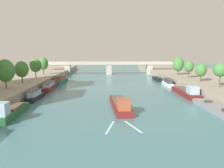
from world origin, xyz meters
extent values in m
cube|color=maroon|center=(0.79, 29.52, 0.49)|extent=(3.98, 16.60, 0.99)
cube|color=maroon|center=(0.33, 38.08, 0.59)|extent=(3.01, 1.37, 0.86)
cube|color=maroon|center=(0.79, 29.52, 1.02)|extent=(4.04, 16.60, 0.06)
cube|color=#9E5133|center=(1.09, 23.93, 2.03)|extent=(2.50, 3.41, 1.97)
cube|color=black|center=(1.00, 25.58, 2.33)|extent=(1.86, 0.13, 0.55)
cube|color=brown|center=(0.70, 31.16, 1.23)|extent=(2.87, 8.67, 0.36)
cylinder|color=#232328|center=(1.52, 24.61, 1.60)|extent=(0.07, 0.07, 1.10)
cube|color=silver|center=(1.97, 17.09, 0.01)|extent=(2.30, 5.79, 0.03)
cube|color=silver|center=(-1.62, 16.90, 0.01)|extent=(1.69, 5.93, 0.03)
cube|color=#235633|center=(-19.29, 23.63, 0.63)|extent=(2.53, 11.98, 1.26)
cube|color=#235633|center=(-19.45, 29.94, 0.75)|extent=(2.14, 1.31, 1.00)
cube|color=#235633|center=(-19.29, 23.63, 1.29)|extent=(2.57, 11.98, 0.06)
cube|color=#9EBCD6|center=(-19.18, 19.58, 2.38)|extent=(1.73, 2.43, 2.13)
cube|color=black|center=(-19.21, 20.78, 2.70)|extent=(1.33, 0.06, 0.60)
cube|color=brown|center=(-19.32, 24.82, 1.50)|extent=(1.89, 6.24, 0.36)
cylinder|color=#232328|center=(-18.86, 20.06, 1.87)|extent=(0.07, 0.07, 1.10)
cube|color=black|center=(-19.55, 38.09, 0.50)|extent=(2.19, 9.25, 1.00)
cube|color=black|center=(-19.38, 43.04, 0.60)|extent=(1.83, 1.27, 0.86)
cube|color=black|center=(-19.55, 38.09, 1.03)|extent=(2.23, 9.25, 0.06)
cube|color=#9EBCD6|center=(-19.56, 37.64, 1.71)|extent=(1.74, 5.93, 1.30)
cube|color=#4C4C51|center=(-19.56, 37.64, 2.40)|extent=(1.86, 6.11, 0.08)
cylinder|color=#232328|center=(-19.36, 35.33, 1.61)|extent=(0.07, 0.07, 1.10)
cube|color=maroon|center=(-19.55, 52.76, 0.64)|extent=(2.77, 13.57, 1.28)
cube|color=maroon|center=(-19.79, 59.86, 0.77)|extent=(2.26, 1.34, 1.01)
cube|color=maroon|center=(-19.55, 52.76, 1.31)|extent=(2.82, 13.57, 0.06)
cube|color=#9EBCD6|center=(-19.53, 52.09, 1.90)|extent=(2.19, 8.70, 1.13)
cube|color=#4C4C51|center=(-19.53, 52.09, 2.51)|extent=(2.34, 8.96, 0.08)
cylinder|color=#232328|center=(-19.07, 48.73, 1.89)|extent=(0.07, 0.07, 1.10)
cube|color=#23666B|center=(-19.22, 69.36, 0.59)|extent=(3.28, 15.23, 1.18)
cube|color=#23666B|center=(-19.03, 77.29, 0.71)|extent=(2.79, 1.31, 0.96)
cube|color=#23666B|center=(-19.22, 69.36, 1.21)|extent=(3.34, 15.24, 0.06)
cube|color=#9E5133|center=(-19.24, 68.61, 1.96)|extent=(2.63, 9.76, 1.43)
cube|color=#4C4C51|center=(-19.24, 68.61, 2.71)|extent=(2.81, 10.06, 0.08)
cylinder|color=#232328|center=(-18.90, 64.80, 1.79)|extent=(0.07, 0.07, 1.10)
cube|color=gray|center=(19.47, 25.55, 0.52)|extent=(2.99, 14.83, 1.03)
cube|color=gray|center=(19.50, 33.31, 0.62)|extent=(2.79, 1.23, 0.88)
cube|color=gray|center=(19.47, 25.55, 1.06)|extent=(3.05, 14.83, 0.06)
cube|color=#38383D|center=(19.48, 28.81, 1.29)|extent=(1.47, 0.91, 0.40)
cube|color=maroon|center=(19.62, 42.59, 0.63)|extent=(3.13, 15.12, 1.25)
cube|color=maroon|center=(19.68, 50.49, 0.75)|extent=(2.87, 1.28, 0.99)
cube|color=maroon|center=(19.62, 42.59, 1.28)|extent=(3.19, 15.12, 0.06)
cube|color=#9EBCD6|center=(19.58, 37.46, 2.27)|extent=(2.28, 3.04, 1.93)
cube|color=black|center=(19.59, 38.98, 2.56)|extent=(1.80, 0.04, 0.54)
cube|color=brown|center=(19.63, 44.10, 1.49)|extent=(2.41, 7.87, 0.36)
cylinder|color=#232328|center=(20.04, 38.06, 1.86)|extent=(0.07, 0.07, 1.10)
cube|color=silver|center=(19.74, 59.78, 0.53)|extent=(2.18, 10.36, 1.07)
cube|color=silver|center=(19.95, 65.27, 0.64)|extent=(1.75, 1.29, 0.90)
cube|color=silver|center=(19.74, 59.78, 1.10)|extent=(2.22, 10.36, 0.06)
cube|color=#38383D|center=(19.72, 59.26, 1.86)|extent=(1.72, 6.64, 1.46)
cube|color=#4C4C51|center=(19.72, 59.26, 2.63)|extent=(1.84, 6.85, 0.08)
cylinder|color=#232328|center=(19.89, 56.68, 1.68)|extent=(0.07, 0.07, 1.10)
cube|color=black|center=(19.53, 74.20, 0.60)|extent=(2.20, 9.65, 1.20)
cube|color=black|center=(19.44, 79.35, 0.72)|extent=(1.95, 1.29, 0.97)
cube|color=black|center=(19.53, 74.20, 1.23)|extent=(2.24, 9.65, 0.06)
cube|color=#38383D|center=(19.49, 76.31, 1.46)|extent=(1.03, 0.92, 0.40)
cube|color=#38383D|center=(19.58, 71.51, 1.50)|extent=(1.14, 1.12, 0.48)
cylinder|color=#232328|center=(19.89, 71.32, 1.81)|extent=(0.07, 0.07, 1.10)
cylinder|color=brown|center=(-27.15, 39.77, 4.02)|extent=(0.28, 0.28, 2.94)
ellipsoid|color=#427F3D|center=(-27.15, 39.77, 7.05)|extent=(4.61, 4.61, 5.69)
cylinder|color=brown|center=(-27.35, 51.46, 3.86)|extent=(0.34, 0.34, 2.63)
ellipsoid|color=#427F3D|center=(-27.35, 51.46, 6.53)|extent=(4.11, 4.11, 4.90)
cylinder|color=brown|center=(-26.94, 63.77, 4.11)|extent=(0.32, 0.32, 3.11)
ellipsoid|color=#427F3D|center=(-26.94, 63.77, 6.98)|extent=(4.36, 4.36, 4.79)
cylinder|color=brown|center=(-27.60, 76.42, 4.06)|extent=(0.34, 0.34, 3.01)
ellipsoid|color=#427F3D|center=(-27.60, 76.42, 6.97)|extent=(4.07, 4.07, 5.10)
cylinder|color=brown|center=(27.55, 39.91, 4.35)|extent=(0.27, 0.27, 3.59)
ellipsoid|color=#427F3D|center=(27.55, 39.91, 7.15)|extent=(3.63, 3.63, 3.65)
cylinder|color=brown|center=(27.62, 51.54, 3.80)|extent=(0.36, 0.36, 2.51)
ellipsoid|color=#427F3D|center=(27.62, 51.54, 6.15)|extent=(3.38, 3.38, 3.97)
cylinder|color=brown|center=(27.35, 60.81, 4.03)|extent=(0.28, 0.28, 2.97)
ellipsoid|color=#427F3D|center=(27.35, 60.81, 6.61)|extent=(3.26, 3.26, 3.98)
cylinder|color=brown|center=(27.26, 72.00, 3.92)|extent=(0.38, 0.38, 2.74)
ellipsoid|color=#427F3D|center=(27.26, 72.00, 6.83)|extent=(4.31, 4.31, 5.61)
cube|color=#ADA899|center=(0.00, 101.47, 5.48)|extent=(67.21, 4.40, 0.60)
cube|color=#ADA899|center=(0.00, 99.47, 6.23)|extent=(67.21, 0.30, 0.90)
cube|color=#ADA899|center=(0.00, 103.47, 6.23)|extent=(67.21, 0.30, 0.90)
cube|color=#ADA899|center=(-21.61, 101.47, 2.59)|extent=(2.80, 3.60, 5.18)
cube|color=#ADA899|center=(0.00, 101.47, 2.59)|extent=(2.80, 3.60, 5.18)
cube|color=#ADA899|center=(21.61, 101.47, 2.59)|extent=(2.80, 3.60, 5.18)
camera|label=1|loc=(-2.53, -16.53, 11.58)|focal=35.77mm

